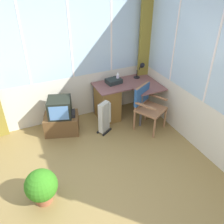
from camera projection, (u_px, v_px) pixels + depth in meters
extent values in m
cube|color=olive|center=(100.00, 206.00, 3.40)|extent=(5.07, 5.57, 0.06)
cube|color=silver|center=(56.00, 101.00, 4.91)|extent=(4.07, 0.06, 0.92)
cube|color=silver|center=(47.00, 36.00, 4.21)|extent=(3.99, 0.06, 1.67)
cube|color=white|center=(22.00, 39.00, 4.07)|extent=(0.04, 0.07, 1.67)
cube|color=white|center=(69.00, 33.00, 4.36)|extent=(0.04, 0.07, 1.67)
cube|color=white|center=(111.00, 29.00, 4.64)|extent=(0.04, 0.07, 1.67)
cube|color=silver|center=(219.00, 140.00, 3.86)|extent=(0.06, 4.57, 0.92)
cube|color=white|center=(217.00, 52.00, 3.51)|extent=(0.07, 0.04, 1.67)
cube|color=white|center=(177.00, 36.00, 4.22)|extent=(0.07, 0.04, 1.67)
cube|color=olive|center=(145.00, 47.00, 5.02)|extent=(0.25, 0.09, 2.67)
cube|color=brown|center=(125.00, 83.00, 4.99)|extent=(1.27, 0.60, 0.02)
cube|color=brown|center=(151.00, 89.00, 4.76)|extent=(0.60, 0.31, 0.02)
cube|color=brown|center=(107.00, 103.00, 5.05)|extent=(0.40, 0.56, 0.70)
cylinder|color=#4C4C51|center=(141.00, 111.00, 4.78)|extent=(0.04, 0.04, 0.71)
cylinder|color=#4C4C51|center=(94.00, 99.00, 5.17)|extent=(0.04, 0.04, 0.71)
cylinder|color=black|center=(137.00, 77.00, 5.19)|extent=(0.13, 0.13, 0.02)
cylinder|color=black|center=(137.00, 74.00, 5.14)|extent=(0.02, 0.02, 0.15)
cylinder|color=black|center=(140.00, 67.00, 5.06)|extent=(0.02, 0.08, 0.15)
cone|color=black|center=(143.00, 66.00, 5.03)|extent=(0.12, 0.12, 0.12)
cube|color=black|center=(148.00, 83.00, 4.93)|extent=(0.11, 0.15, 0.02)
cylinder|color=silver|center=(118.00, 78.00, 4.98)|extent=(0.06, 0.06, 0.16)
cone|color=white|center=(118.00, 73.00, 4.92)|extent=(0.06, 0.06, 0.06)
cube|color=#222B2A|center=(114.00, 81.00, 4.95)|extent=(0.32, 0.26, 0.09)
cylinder|color=#9C6A46|center=(154.00, 129.00, 4.52)|extent=(0.04, 0.04, 0.42)
cylinder|color=#9C6A46|center=(165.00, 118.00, 4.82)|extent=(0.04, 0.04, 0.42)
cylinder|color=#9C6A46|center=(134.00, 121.00, 4.75)|extent=(0.04, 0.04, 0.42)
cylinder|color=#9C6A46|center=(146.00, 111.00, 5.04)|extent=(0.04, 0.04, 0.42)
cube|color=#9C6A46|center=(151.00, 109.00, 4.66)|extent=(0.65, 0.65, 0.04)
cube|color=#9C6A46|center=(142.00, 95.00, 4.64)|extent=(0.40, 0.24, 0.43)
cube|color=#2B558E|center=(142.00, 94.00, 4.63)|extent=(0.43, 0.27, 0.36)
cube|color=#9C6A46|center=(146.00, 106.00, 4.41)|extent=(0.24, 0.40, 0.03)
cube|color=#9C6A46|center=(157.00, 97.00, 4.71)|extent=(0.24, 0.40, 0.03)
cube|color=brown|center=(62.00, 124.00, 4.71)|extent=(0.75, 0.62, 0.37)
cube|color=black|center=(60.00, 107.00, 4.51)|extent=(0.53, 0.51, 0.36)
cube|color=#5C90D1|center=(59.00, 113.00, 4.34)|extent=(0.33, 0.12, 0.28)
cube|color=#262628|center=(68.00, 114.00, 4.60)|extent=(0.32, 0.29, 0.07)
cube|color=silver|center=(101.00, 120.00, 4.55)|extent=(0.07, 0.10, 0.62)
cube|color=silver|center=(102.00, 119.00, 4.58)|extent=(0.07, 0.10, 0.62)
cube|color=silver|center=(103.00, 118.00, 4.61)|extent=(0.07, 0.10, 0.62)
cube|color=silver|center=(105.00, 117.00, 4.64)|extent=(0.07, 0.10, 0.62)
cube|color=silver|center=(106.00, 116.00, 4.67)|extent=(0.07, 0.10, 0.62)
cube|color=silver|center=(107.00, 115.00, 4.69)|extent=(0.07, 0.10, 0.62)
cube|color=black|center=(107.00, 132.00, 4.76)|extent=(0.25, 0.16, 0.03)
cube|color=black|center=(101.00, 129.00, 4.83)|extent=(0.25, 0.16, 0.03)
cube|color=silver|center=(108.00, 112.00, 4.70)|extent=(0.09, 0.10, 0.43)
cylinder|color=#9D5939|center=(44.00, 197.00, 3.40)|extent=(0.24, 0.24, 0.14)
sphere|color=#337D1C|center=(41.00, 185.00, 3.27)|extent=(0.45, 0.45, 0.45)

